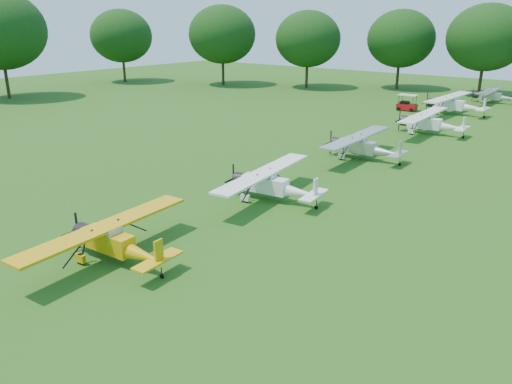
% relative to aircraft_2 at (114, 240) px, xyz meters
% --- Properties ---
extents(ground, '(160.00, 160.00, 0.00)m').
position_rel_aircraft_2_xyz_m(ground, '(0.00, 9.52, -1.07)').
color(ground, '#1B4B12').
rests_on(ground, ground).
extents(tree_belt, '(137.36, 130.27, 14.52)m').
position_rel_aircraft_2_xyz_m(tree_belt, '(3.57, 9.68, 6.95)').
color(tree_belt, black).
rests_on(tree_belt, ground).
extents(aircraft_2, '(5.87, 9.35, 1.84)m').
position_rel_aircraft_2_xyz_m(aircraft_2, '(0.00, 0.00, 0.00)').
color(aircraft_2, '#DAA209').
rests_on(aircraft_2, ground).
extents(aircraft_3, '(6.18, 9.81, 1.93)m').
position_rel_aircraft_2_xyz_m(aircraft_3, '(0.74, 11.07, 0.05)').
color(aircraft_3, white).
rests_on(aircraft_3, ground).
extents(aircraft_4, '(6.31, 10.03, 1.98)m').
position_rel_aircraft_2_xyz_m(aircraft_4, '(0.75, 23.24, 0.08)').
color(aircraft_4, silver).
rests_on(aircraft_4, ground).
extents(aircraft_5, '(6.62, 10.53, 2.08)m').
position_rel_aircraft_2_xyz_m(aircraft_5, '(1.57, 35.73, 0.14)').
color(aircraft_5, white).
rests_on(aircraft_5, ground).
extents(aircraft_6, '(7.15, 11.38, 2.24)m').
position_rel_aircraft_2_xyz_m(aircraft_6, '(-0.01, 47.98, 0.24)').
color(aircraft_6, white).
rests_on(aircraft_6, ground).
extents(aircraft_7, '(5.77, 9.17, 1.81)m').
position_rel_aircraft_2_xyz_m(aircraft_7, '(1.42, 59.88, -0.02)').
color(aircraft_7, silver).
rests_on(aircraft_7, ground).
extents(golf_cart, '(2.35, 1.54, 1.94)m').
position_rel_aircraft_2_xyz_m(golf_cart, '(-5.38, 47.15, -0.43)').
color(golf_cart, '#B30C10').
rests_on(golf_cart, ground).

